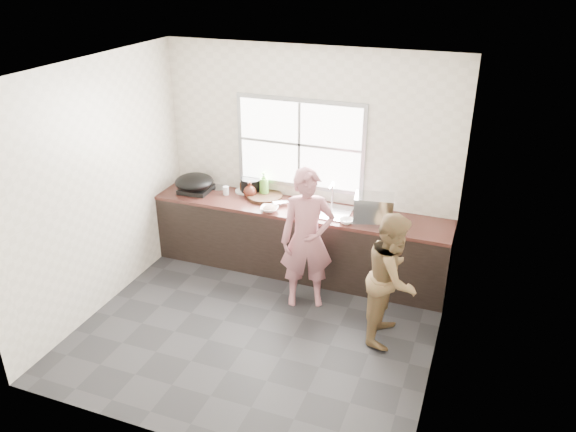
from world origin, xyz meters
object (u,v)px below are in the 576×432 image
at_px(black_pot, 251,185).
at_px(pot_lid_left, 203,190).
at_px(cutting_board, 265,196).
at_px(burner, 196,189).
at_px(bowl_crabs, 366,219).
at_px(dish_rack, 374,209).
at_px(person_side, 392,278).
at_px(glass_jar, 226,191).
at_px(bottle_green, 264,184).
at_px(woman, 307,244).
at_px(bottle_brown_tall, 244,185).
at_px(bottle_brown_short, 250,190).
at_px(bowl_held, 347,221).
at_px(plate_food, 245,191).
at_px(bowl_mince, 269,209).
at_px(pot_lid_right, 219,187).
at_px(wok, 194,182).

distance_m(black_pot, pot_lid_left, 0.64).
height_order(cutting_board, burner, burner).
distance_m(bowl_crabs, dish_rack, 0.15).
distance_m(person_side, glass_jar, 2.50).
relative_size(person_side, bottle_green, 4.36).
bearing_deg(woman, burner, 137.11).
distance_m(woman, cutting_board, 1.11).
distance_m(bowl_crabs, bottle_brown_tall, 1.68).
distance_m(bottle_brown_short, burner, 0.73).
height_order(person_side, bowl_held, person_side).
bearing_deg(woman, plate_food, 120.72).
bearing_deg(bowl_held, woman, -127.89).
bearing_deg(cutting_board, person_side, -29.76).
xyz_separation_m(bowl_held, black_pot, (-1.36, 0.44, 0.06)).
distance_m(woman, plate_food, 1.42).
distance_m(bottle_green, bottle_brown_tall, 0.31).
xyz_separation_m(black_pot, bottle_brown_tall, (-0.10, 0.00, -0.01)).
relative_size(bowl_mince, pot_lid_right, 0.84).
distance_m(bottle_green, pot_lid_left, 0.83).
xyz_separation_m(burner, wok, (0.02, -0.06, 0.12)).
bearing_deg(woman, bowl_held, 29.89).
height_order(bowl_crabs, dish_rack, dish_rack).
relative_size(bowl_crabs, bottle_green, 0.67).
distance_m(black_pot, glass_jar, 0.33).
relative_size(bowl_mince, plate_food, 0.84).
height_order(wok, dish_rack, dish_rack).
xyz_separation_m(cutting_board, plate_food, (-0.32, 0.10, -0.01)).
bearing_deg(wok, pot_lid_left, 70.22).
bearing_deg(bowl_mince, burner, 168.21).
relative_size(bowl_held, glass_jar, 1.91).
distance_m(woman, dish_rack, 0.85).
height_order(bottle_brown_short, dish_rack, dish_rack).
xyz_separation_m(bottle_green, pot_lid_right, (-0.65, 0.04, -0.15)).
distance_m(bottle_brown_tall, burner, 0.61).
relative_size(cutting_board, burner, 1.17).
distance_m(plate_food, pot_lid_left, 0.55).
bearing_deg(cutting_board, bowl_crabs, -9.03).
xyz_separation_m(black_pot, pot_lid_right, (-0.46, 0.00, -0.09)).
relative_size(bowl_crabs, bottle_brown_short, 1.11).
xyz_separation_m(woman, wok, (-1.70, 0.59, 0.26)).
bearing_deg(bowl_held, dish_rack, 25.09).
relative_size(black_pot, glass_jar, 2.50).
distance_m(wok, pot_lid_left, 0.20).
relative_size(bowl_mince, pot_lid_left, 0.88).
bearing_deg(bowl_crabs, glass_jar, 175.49).
bearing_deg(person_side, burner, 71.96).
relative_size(wok, pot_lid_left, 2.03).
height_order(woman, bowl_crabs, woman).
bearing_deg(bottle_brown_short, black_pot, 106.55).
relative_size(glass_jar, burner, 0.28).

